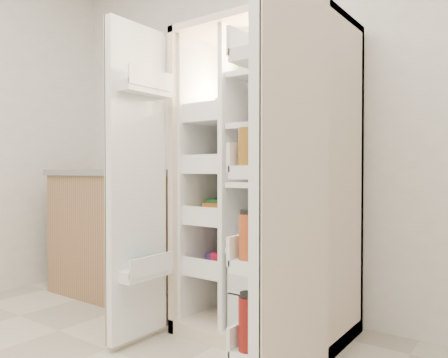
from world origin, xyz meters
The scene contains 5 objects.
wall_back centered at (0.00, 2.00, 1.35)m, with size 4.00×0.02×2.70m, color white.
refrigerator centered at (0.14, 1.65, 0.74)m, with size 0.92×0.70×1.80m.
freezer_door centered at (-0.37, 1.05, 0.89)m, with size 0.15×0.40×1.72m.
fridge_door centered at (0.61, 0.96, 0.87)m, with size 0.17×0.58×1.72m.
kitchen_counter centered at (-1.07, 1.65, 0.48)m, with size 1.33×0.71×0.97m.
Camera 1 is at (1.39, -0.56, 0.95)m, focal length 34.00 mm.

